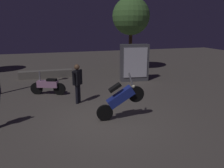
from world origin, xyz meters
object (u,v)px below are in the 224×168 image
motorcycle_blue_foreground (120,99)px  kiosk_billboard (134,63)px  person_rider_beside (77,80)px  motorcycle_pink_parked_left (48,85)px

motorcycle_blue_foreground → kiosk_billboard: (2.53, 4.93, 0.31)m
motorcycle_blue_foreground → person_rider_beside: (-1.15, 2.04, 0.23)m
person_rider_beside → kiosk_billboard: (3.68, 2.89, 0.08)m
motorcycle_blue_foreground → kiosk_billboard: bearing=66.3°
motorcycle_pink_parked_left → kiosk_billboard: (4.85, 1.32, 0.61)m
person_rider_beside → kiosk_billboard: 4.69m
motorcycle_blue_foreground → motorcycle_pink_parked_left: 4.30m
motorcycle_blue_foreground → motorcycle_pink_parked_left: size_ratio=1.05×
motorcycle_blue_foreground → person_rider_beside: 2.35m
kiosk_billboard → motorcycle_blue_foreground: bearing=69.9°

